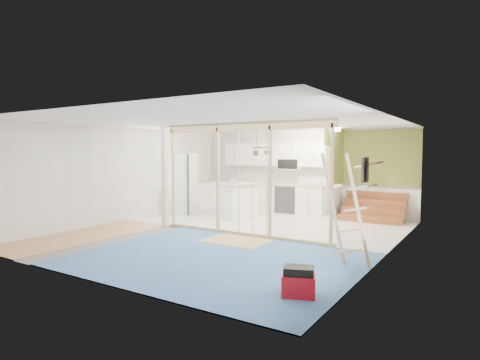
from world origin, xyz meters
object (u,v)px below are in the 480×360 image
Objects in this scene: fridge at (182,184)px; toolbox at (299,283)px; ladder at (349,209)px; island at (236,201)px.

toolbox is (6.09, -4.78, -0.74)m from fridge.
toolbox is 1.92m from ladder.
island is at bearing -13.54° from fridge.
ladder is (0.11, 1.75, 0.78)m from toolbox.
fridge is 1.96m from island.
island is (1.90, 0.13, -0.42)m from fridge.
ladder reaches higher than island.
fridge is 6.90m from ladder.
toolbox is 0.27× the size of ladder.
island is at bearing 109.92° from toolbox.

